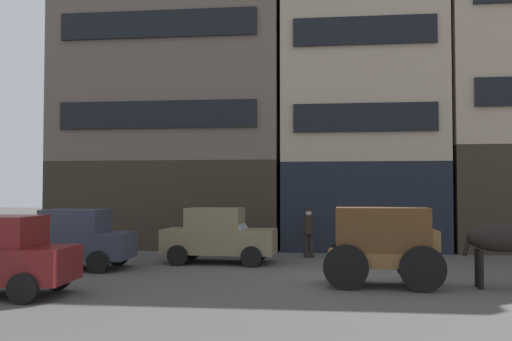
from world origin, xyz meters
name	(u,v)px	position (x,y,z in m)	size (l,w,h in m)	color
ground_plane	(362,281)	(0.00, 0.00, 0.00)	(120.00, 120.00, 0.00)	#4C4947
building_far_left	(178,78)	(-7.61, 9.74, 7.62)	(10.13, 6.98, 15.16)	#33281E
building_center_left	(358,47)	(0.63, 9.74, 8.82)	(7.04, 6.98, 17.55)	black
cargo_wagon	(384,241)	(0.50, -0.82, 1.15)	(2.99, 1.67, 1.98)	brown
draft_horse	(507,237)	(3.45, -0.83, 1.27)	(2.35, 0.70, 2.30)	black
sedan_dark	(219,236)	(-4.47, 3.17, 0.91)	(3.76, 1.97, 1.83)	#7A6B4C
sedan_light	(72,239)	(-8.71, 1.31, 0.91)	(3.71, 1.88, 1.83)	#333847
pedestrian_officer	(309,230)	(-1.51, 5.01, 0.98)	(0.49, 0.49, 1.79)	black
fire_hydrant_curbside	(346,245)	(-0.17, 5.27, 0.43)	(0.24, 0.24, 0.83)	maroon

